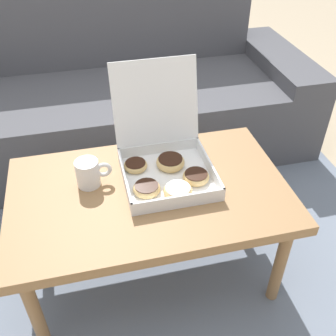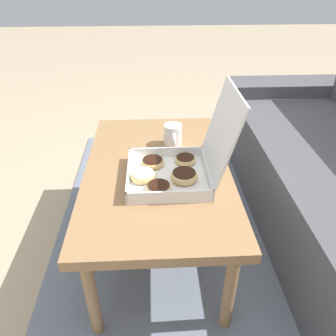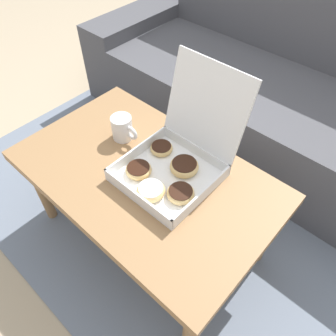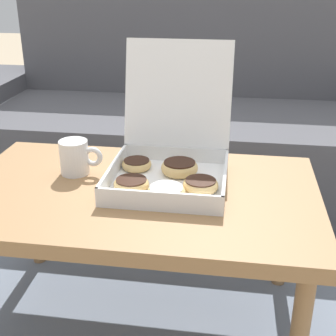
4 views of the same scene
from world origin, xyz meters
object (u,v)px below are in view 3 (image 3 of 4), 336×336
at_px(pastry_box, 174,161).
at_px(coffee_mug, 123,128).
at_px(couch, 272,93).
at_px(coffee_table, 145,181).

distance_m(pastry_box, coffee_mug, 0.27).
relative_size(couch, coffee_table, 2.19).
height_order(pastry_box, coffee_mug, pastry_box).
bearing_deg(coffee_mug, couch, 77.67).
xyz_separation_m(couch, coffee_mug, (-0.20, -0.90, 0.21)).
xyz_separation_m(couch, pastry_box, (0.08, -0.90, 0.22)).
distance_m(coffee_table, pastry_box, 0.15).
bearing_deg(coffee_mug, coffee_table, -21.61).
bearing_deg(couch, pastry_box, -85.18).
relative_size(couch, coffee_mug, 16.98).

